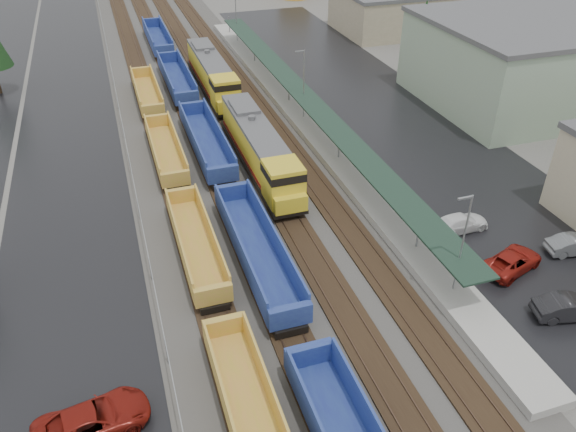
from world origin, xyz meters
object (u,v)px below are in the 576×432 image
at_px(parked_car_west_c, 92,421).
at_px(well_string_yellow, 219,314).
at_px(well_string_blue, 227,187).
at_px(locomotive_trail, 213,75).
at_px(parked_car_east_e, 575,245).
at_px(parked_car_east_a, 570,308).
at_px(locomotive_lead, 260,149).
at_px(parked_car_east_c, 460,223).
at_px(parked_car_east_b, 512,261).

bearing_deg(parked_car_west_c, well_string_yellow, -65.69).
relative_size(well_string_yellow, well_string_blue, 0.85).
distance_m(well_string_yellow, well_string_blue, 15.39).
bearing_deg(locomotive_trail, parked_car_east_e, -64.96).
bearing_deg(parked_car_east_a, well_string_blue, 53.15).
distance_m(locomotive_lead, locomotive_trail, 21.00).
height_order(well_string_yellow, well_string_blue, well_string_blue).
bearing_deg(locomotive_lead, well_string_yellow, -113.21).
height_order(locomotive_lead, parked_car_east_c, locomotive_lead).
xyz_separation_m(locomotive_lead, well_string_yellow, (-8.00, -18.66, -1.22)).
bearing_deg(parked_car_east_a, locomotive_trail, 29.63).
xyz_separation_m(well_string_yellow, parked_car_west_c, (-7.79, -5.31, -0.32)).
bearing_deg(parked_car_east_c, parked_car_east_b, -174.50).
bearing_deg(well_string_yellow, parked_car_east_a, -15.61).
height_order(locomotive_lead, locomotive_trail, same).
bearing_deg(parked_car_west_c, parked_car_east_c, -80.42).
height_order(parked_car_east_c, parked_car_east_e, parked_car_east_e).
bearing_deg(locomotive_lead, parked_car_east_c, -48.59).
bearing_deg(well_string_blue, locomotive_trail, 80.83).
distance_m(well_string_blue, parked_car_east_b, 23.16).
height_order(locomotive_trail, parked_car_east_e, locomotive_trail).
bearing_deg(parked_car_east_e, locomotive_trail, 34.43).
height_order(locomotive_trail, well_string_blue, locomotive_trail).
height_order(parked_car_west_c, parked_car_east_c, parked_car_west_c).
distance_m(parked_car_east_a, parked_car_east_e, 7.57).
bearing_deg(parked_car_east_e, parked_car_east_a, 145.59).
xyz_separation_m(parked_car_west_c, parked_car_east_a, (29.32, -0.71, -0.05)).
xyz_separation_m(parked_car_west_c, parked_car_east_b, (28.89, 4.57, -0.12)).
relative_size(well_string_yellow, parked_car_east_a, 19.78).
bearing_deg(locomotive_lead, parked_car_east_a, -61.24).
bearing_deg(locomotive_lead, parked_car_east_b, -55.95).
bearing_deg(parked_car_east_b, locomotive_trail, -1.03).
relative_size(well_string_blue, parked_car_east_b, 21.63).
bearing_deg(parked_car_east_a, parked_car_east_b, 17.80).
relative_size(well_string_yellow, parked_car_east_e, 21.44).
height_order(locomotive_lead, parked_car_west_c, locomotive_lead).
height_order(well_string_blue, parked_car_east_b, well_string_blue).
bearing_deg(parked_car_west_c, parked_car_east_a, -101.35).
bearing_deg(parked_car_west_c, locomotive_trail, -29.31).
distance_m(parked_car_east_c, parked_car_east_e, 8.30).
xyz_separation_m(parked_car_east_a, parked_car_east_c, (-1.21, 10.69, -0.09)).
bearing_deg(parked_car_east_c, well_string_yellow, 100.29).
relative_size(locomotive_trail, parked_car_east_c, 4.17).
height_order(locomotive_lead, well_string_yellow, locomotive_lead).
bearing_deg(locomotive_trail, parked_car_west_c, -109.35).
bearing_deg(parked_car_west_c, locomotive_lead, -43.34).
xyz_separation_m(locomotive_trail, parked_car_west_c, (-15.79, -44.96, -1.54)).
xyz_separation_m(locomotive_lead, parked_car_east_a, (13.54, -24.67, -1.59)).
bearing_deg(parked_car_east_c, parked_car_west_c, 106.88).
distance_m(well_string_yellow, parked_car_east_c, 20.87).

